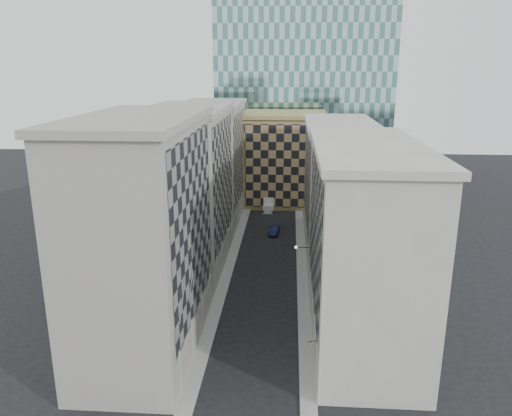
% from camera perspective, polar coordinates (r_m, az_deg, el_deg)
% --- Properties ---
extents(sidewalk_west, '(1.50, 100.00, 0.15)m').
position_cam_1_polar(sidewalk_west, '(71.07, -3.26, -7.23)').
color(sidewalk_west, gray).
rests_on(sidewalk_west, ground).
extents(sidewalk_east, '(1.50, 100.00, 0.15)m').
position_cam_1_polar(sidewalk_east, '(70.59, 5.30, -7.45)').
color(sidewalk_east, gray).
rests_on(sidewalk_east, ground).
extents(bldg_left_a, '(10.80, 22.80, 23.70)m').
position_cam_1_polar(bldg_left_a, '(50.57, -12.52, -3.20)').
color(bldg_left_a, '#A29B92').
rests_on(bldg_left_a, ground).
extents(bldg_left_b, '(10.80, 22.80, 22.70)m').
position_cam_1_polar(bldg_left_b, '(71.19, -7.61, 2.25)').
color(bldg_left_b, gray).
rests_on(bldg_left_b, ground).
extents(bldg_left_c, '(10.80, 22.80, 21.70)m').
position_cam_1_polar(bldg_left_c, '(92.45, -4.92, 5.23)').
color(bldg_left_c, '#A29B92').
rests_on(bldg_left_c, ground).
extents(bldg_right_a, '(10.80, 26.80, 20.70)m').
position_cam_1_polar(bldg_right_a, '(53.37, 11.97, -3.84)').
color(bldg_right_a, '#B6B1A6').
rests_on(bldg_right_a, ground).
extents(bldg_right_b, '(10.80, 28.80, 19.70)m').
position_cam_1_polar(bldg_right_b, '(79.24, 9.40, 2.50)').
color(bldg_right_b, '#B6B1A6').
rests_on(bldg_right_b, ground).
extents(tan_block, '(16.80, 14.80, 18.80)m').
position_cam_1_polar(tan_block, '(104.31, 3.23, 5.73)').
color(tan_block, tan).
rests_on(tan_block, ground).
extents(church_tower, '(7.20, 7.20, 51.50)m').
position_cam_1_polar(church_tower, '(116.75, 2.46, 15.50)').
color(church_tower, '#322C27').
rests_on(church_tower, ground).
extents(flagpoles_left, '(0.10, 6.33, 2.33)m').
position_cam_1_polar(flagpoles_left, '(46.36, -7.95, -9.91)').
color(flagpoles_left, gray).
rests_on(flagpoles_left, ground).
extents(bracket_lamp, '(1.98, 0.36, 0.36)m').
position_cam_1_polar(bracket_lamp, '(62.70, 4.75, -4.49)').
color(bracket_lamp, black).
rests_on(bracket_lamp, ground).
extents(box_truck, '(2.27, 5.14, 2.77)m').
position_cam_1_polar(box_truck, '(99.78, 1.49, 0.42)').
color(box_truck, silver).
rests_on(box_truck, ground).
extents(dark_car, '(1.92, 4.29, 1.37)m').
position_cam_1_polar(dark_car, '(85.89, 2.09, -2.58)').
color(dark_car, '#10193D').
rests_on(dark_car, ground).
extents(shop_sign, '(0.86, 0.76, 0.89)m').
position_cam_1_polar(shop_sign, '(46.88, 6.25, -15.33)').
color(shop_sign, black).
rests_on(shop_sign, ground).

